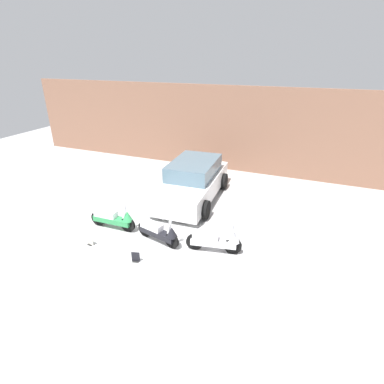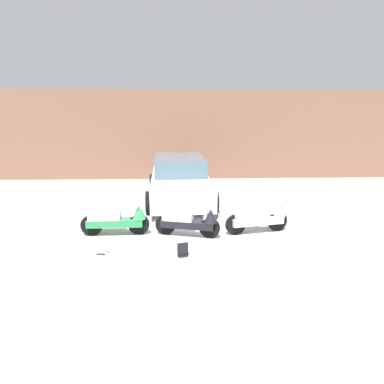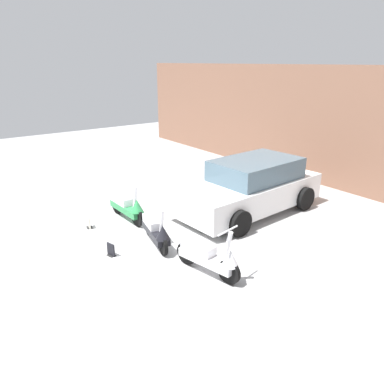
# 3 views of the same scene
# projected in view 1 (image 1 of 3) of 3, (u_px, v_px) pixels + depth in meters

# --- Properties ---
(ground_plane) EXTENTS (28.00, 28.00, 0.00)m
(ground_plane) POSITION_uv_depth(u_px,v_px,m) (140.00, 262.00, 7.28)
(ground_plane) COLOR #B2B2B2
(wall_back) EXTENTS (19.60, 0.12, 3.51)m
(wall_back) POSITION_uv_depth(u_px,v_px,m) (226.00, 129.00, 12.56)
(wall_back) COLOR #845B47
(wall_back) RESTS_ON ground_plane
(scooter_front_left) EXTENTS (1.44, 0.52, 1.00)m
(scooter_front_left) POSITION_uv_depth(u_px,v_px,m) (114.00, 218.00, 8.52)
(scooter_front_left) COLOR black
(scooter_front_left) RESTS_ON ground_plane
(scooter_front_right) EXTENTS (1.36, 0.60, 0.96)m
(scooter_front_right) POSITION_uv_depth(u_px,v_px,m) (159.00, 231.00, 7.89)
(scooter_front_right) COLOR black
(scooter_front_right) RESTS_ON ground_plane
(scooter_front_center) EXTENTS (1.41, 0.58, 0.99)m
(scooter_front_center) POSITION_uv_depth(u_px,v_px,m) (216.00, 240.00, 7.52)
(scooter_front_center) COLOR black
(scooter_front_center) RESTS_ON ground_plane
(car_rear_left) EXTENTS (2.04, 3.96, 1.31)m
(car_rear_left) POSITION_uv_depth(u_px,v_px,m) (193.00, 181.00, 10.30)
(car_rear_left) COLOR white
(car_rear_left) RESTS_ON ground_plane
(placard_near_left_scooter) EXTENTS (0.20, 0.15, 0.26)m
(placard_near_left_scooter) POSITION_uv_depth(u_px,v_px,m) (90.00, 241.00, 7.89)
(placard_near_left_scooter) COLOR black
(placard_near_left_scooter) RESTS_ON ground_plane
(placard_near_right_scooter) EXTENTS (0.20, 0.16, 0.26)m
(placard_near_right_scooter) POSITION_uv_depth(u_px,v_px,m) (136.00, 257.00, 7.25)
(placard_near_right_scooter) COLOR black
(placard_near_right_scooter) RESTS_ON ground_plane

